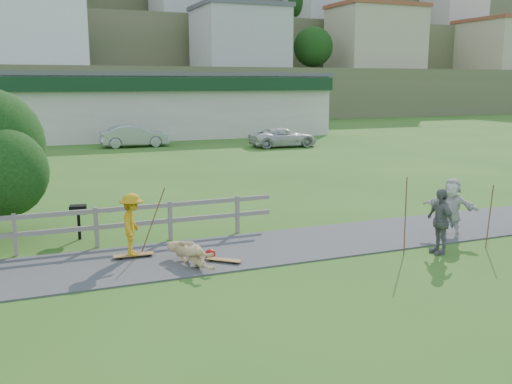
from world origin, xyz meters
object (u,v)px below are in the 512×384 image
skater_rider (132,228)px  skater_fallen (191,254)px  car_white (283,137)px  bbq (79,222)px  spectator_b (440,221)px  spectator_d (451,207)px  car_silver (134,136)px

skater_rider → skater_fallen: (1.17, -1.11, -0.47)m
car_white → bbq: bearing=142.8°
spectator_b → spectator_d: 1.88m
skater_rider → spectator_d: spectator_d is taller
skater_rider → bbq: size_ratio=1.60×
skater_rider → car_white: skater_rider is taller
car_white → spectator_b: bearing=165.7°
spectator_b → bbq: 9.77m
spectator_d → car_white: spectator_d is taller
spectator_d → car_silver: spectator_d is taller
spectator_d → car_white: 23.28m
skater_rider → bbq: bearing=41.6°
skater_rider → spectator_b: size_ratio=0.92×
car_silver → bbq: 23.56m
spectator_d → car_silver: bearing=156.2°
skater_rider → bbq: 2.63m
car_white → bbq: car_white is taller
bbq → spectator_b: bearing=-20.0°
skater_rider → skater_fallen: size_ratio=0.91×
spectator_b → car_silver: 27.86m
skater_fallen → spectator_b: bearing=-28.5°
car_silver → bbq: bearing=166.6°
spectator_b → car_silver: (-2.77, 27.72, -0.09)m
skater_rider → spectator_d: bearing=-80.9°
bbq → spectator_d: bearing=-10.3°
skater_fallen → car_white: size_ratio=0.37×
skater_fallen → spectator_d: (7.64, -0.14, 0.53)m
skater_rider → skater_fallen: skater_rider is taller
skater_rider → car_silver: (4.62, 25.24, -0.03)m
spectator_b → spectator_d: size_ratio=1.01×
skater_fallen → bbq: size_ratio=1.76×
skater_rider → car_white: bearing=-16.0°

